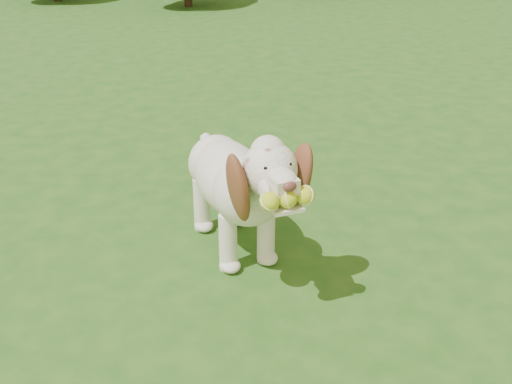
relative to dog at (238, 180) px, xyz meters
name	(u,v)px	position (x,y,z in m)	size (l,w,h in m)	color
ground	(254,289)	(-0.03, -0.39, -0.47)	(80.00, 80.00, 0.00)	#1D4E16
dog	(238,180)	(0.00, 0.00, 0.00)	(0.49, 1.37, 0.89)	silver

